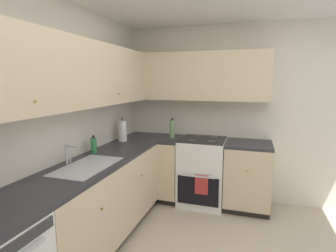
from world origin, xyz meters
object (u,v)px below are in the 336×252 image
at_px(oven_range, 203,171).
at_px(paper_towel_roll, 123,131).
at_px(oil_bottle, 172,129).
at_px(soap_bottle, 94,145).

distance_m(oven_range, paper_towel_roll, 1.26).
relative_size(oven_range, oil_bottle, 3.78).
xyz_separation_m(oven_range, soap_bottle, (-1.08, 1.05, 0.54)).
bearing_deg(oven_range, soap_bottle, 135.84).
height_order(paper_towel_roll, oil_bottle, paper_towel_roll).
bearing_deg(paper_towel_roll, oil_bottle, -56.06).
height_order(oven_range, oil_bottle, oil_bottle).
relative_size(oven_range, soap_bottle, 5.22).
distance_m(oven_range, oil_bottle, 0.73).
relative_size(paper_towel_roll, oil_bottle, 1.20).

